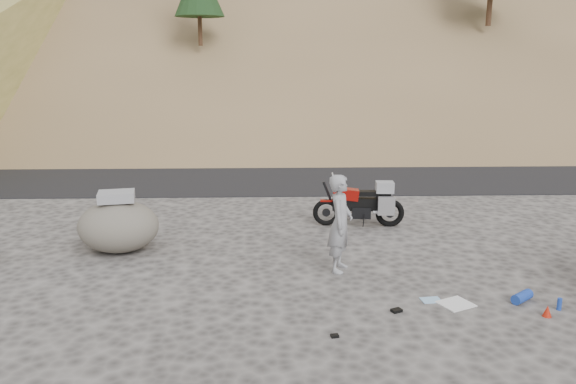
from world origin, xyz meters
The scene contains 12 objects.
ground centered at (0.00, 0.00, 0.00)m, with size 140.00×140.00×0.00m, color #3E3B39.
road centered at (0.00, 9.00, 0.00)m, with size 120.00×7.00×0.05m, color black.
motorcycle centered at (0.86, 2.74, 0.52)m, with size 2.06×0.67×1.22m.
man centered at (0.01, 0.04, 0.00)m, with size 0.63×0.42×1.74m, color gray.
boulder centered at (-4.18, 1.18, 0.52)m, with size 1.57×1.34×1.19m.
gear_white_cloth centered at (1.63, -1.46, 0.01)m, with size 0.48×0.42×0.02m, color white.
gear_blue_mat centered at (2.69, -1.39, 0.08)m, with size 0.16×0.16×0.40m, color #1B3EA7.
gear_bottle centered at (3.12, -1.70, 0.09)m, with size 0.07×0.07×0.19m, color #1B3EA7.
gear_funnel centered at (2.83, -1.91, 0.08)m, with size 0.13×0.13×0.17m, color #B61E0C.
gear_glove_a centered at (0.66, -1.69, 0.02)m, with size 0.15×0.11×0.04m, color black.
gear_glove_b centered at (-0.35, -2.44, 0.02)m, with size 0.11×0.08×0.04m, color black.
gear_blue_cloth centered at (1.29, -1.30, 0.01)m, with size 0.31×0.22×0.01m, color #95C0E6.
Camera 1 is at (-1.20, -9.38, 3.69)m, focal length 35.00 mm.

